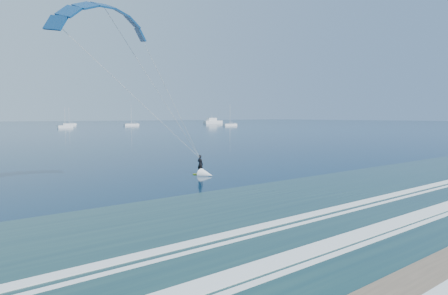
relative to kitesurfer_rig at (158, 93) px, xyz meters
The scene contains 6 objects.
kitesurfer_rig is the anchor object (origin of this frame).
motor_yacht 261.45m from the kitesurfer_rig, 51.93° to the left, with size 15.19×4.05×6.25m.
sailboat_3 173.15m from the kitesurfer_rig, 75.41° to the left, with size 6.85×2.40×9.76m.
sailboat_4 223.07m from the kitesurfer_rig, 74.28° to the left, with size 7.72×2.40×10.63m.
sailboat_5 205.48m from the kitesurfer_rig, 64.98° to the left, with size 8.93×2.40×12.16m.
sailboat_6 198.26m from the kitesurfer_rig, 48.69° to the left, with size 9.04×2.40×12.21m.
Camera 1 is at (-23.82, -5.10, 5.76)m, focal length 32.00 mm.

